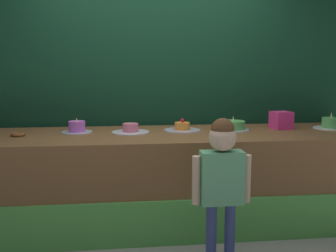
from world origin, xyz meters
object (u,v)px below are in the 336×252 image
at_px(cake_left, 77,128).
at_px(cake_center_left, 130,129).
at_px(cake_right, 233,126).
at_px(donut, 18,134).
at_px(cake_center_right, 182,128).
at_px(child_figure, 222,173).
at_px(cake_far_right, 331,124).
at_px(pink_box, 281,120).

bearing_deg(cake_left, cake_center_left, -6.88).
bearing_deg(cake_right, donut, -176.69).
relative_size(cake_center_left, cake_center_right, 0.98).
bearing_deg(child_figure, cake_right, 69.89).
xyz_separation_m(donut, cake_right, (1.99, 0.11, 0.03)).
distance_m(donut, cake_right, 1.99).
bearing_deg(cake_left, child_figure, -42.85).
xyz_separation_m(cake_right, cake_far_right, (0.99, -0.02, 0.00)).
xyz_separation_m(cake_center_left, cake_right, (0.99, 0.04, 0.01)).
bearing_deg(cake_far_right, cake_right, 178.69).
bearing_deg(pink_box, cake_center_right, -179.86).
bearing_deg(cake_right, child_figure, -110.11).
bearing_deg(child_figure, cake_far_right, 36.01).
xyz_separation_m(child_figure, cake_far_right, (1.36, 0.99, 0.19)).
bearing_deg(cake_left, pink_box, 0.10).
bearing_deg(cake_right, cake_left, 179.13).
distance_m(child_figure, cake_center_left, 1.17).
bearing_deg(cake_right, cake_center_left, -177.86).
xyz_separation_m(child_figure, donut, (-1.61, 0.90, 0.16)).
relative_size(donut, cake_right, 0.39).
bearing_deg(cake_center_left, cake_center_right, 6.97).
relative_size(cake_left, cake_center_left, 0.81).
bearing_deg(child_figure, donut, 150.87).
xyz_separation_m(pink_box, donut, (-2.48, -0.14, -0.07)).
distance_m(cake_center_right, cake_far_right, 1.49).
height_order(pink_box, cake_right, pink_box).
distance_m(child_figure, donut, 1.86).
bearing_deg(cake_center_left, donut, -175.53).
bearing_deg(pink_box, donut, -176.76).
distance_m(cake_left, cake_center_left, 0.50).
xyz_separation_m(child_figure, cake_right, (0.37, 1.01, 0.18)).
xyz_separation_m(donut, cake_center_right, (1.49, 0.14, 0.01)).
distance_m(child_figure, cake_far_right, 1.70).
height_order(pink_box, donut, pink_box).
bearing_deg(donut, cake_far_right, 1.77).
distance_m(cake_center_left, cake_far_right, 1.99).
height_order(donut, cake_far_right, cake_far_right).
height_order(child_figure, cake_far_right, child_figure).
xyz_separation_m(pink_box, cake_center_right, (-0.99, -0.00, -0.06)).
relative_size(donut, cake_center_left, 0.36).
relative_size(child_figure, cake_left, 3.90).
distance_m(pink_box, donut, 2.49).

